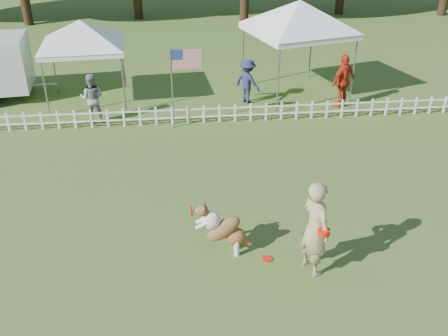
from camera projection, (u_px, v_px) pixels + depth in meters
The scene contains 11 objects.
ground at pixel (240, 265), 9.84m from camera, with size 120.00×120.00×0.00m, color #3A6620.
picket_fence at pixel (211, 114), 15.79m from camera, with size 22.00×0.08×0.60m, color white, non-canonical shape.
handler at pixel (315, 228), 9.27m from camera, with size 0.72×0.47×1.96m, color tan.
dog at pixel (224, 229), 9.91m from camera, with size 1.13×0.38×1.17m, color brown, non-canonical shape.
frisbee_on_turf at pixel (267, 259), 9.99m from camera, with size 0.22×0.22×0.02m, color red.
canopy_tent_left at pixel (85, 63), 16.91m from camera, with size 2.67×2.67×2.76m, color white, non-canonical shape.
canopy_tent_right at pixel (297, 50), 17.47m from camera, with size 3.12×3.12×3.23m, color white, non-canonical shape.
flag_pole at pixel (172, 89), 14.99m from camera, with size 0.96×0.10×2.51m, color gray, non-canonical shape.
spectator_a at pixel (92, 98), 15.66m from camera, with size 0.77×0.60×1.58m, color gray.
spectator_b at pixel (248, 81), 17.12m from camera, with size 0.98×0.56×1.52m, color #23244C.
spectator_c at pixel (343, 81), 16.72m from camera, with size 1.06×0.44×1.81m, color red.
Camera 1 is at (-1.11, -7.60, 6.45)m, focal length 40.00 mm.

